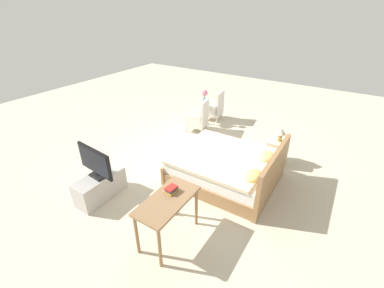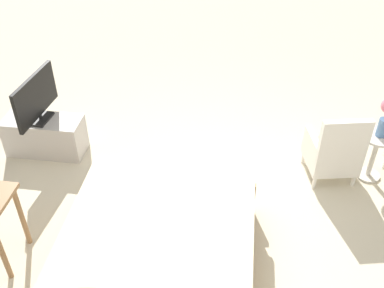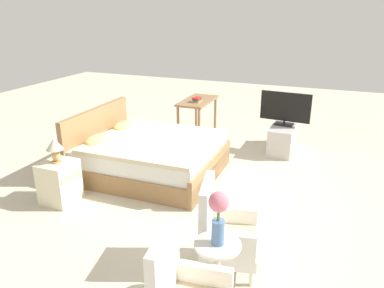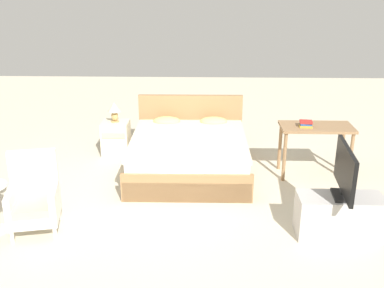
% 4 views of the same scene
% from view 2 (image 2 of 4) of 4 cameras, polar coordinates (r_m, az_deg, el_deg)
% --- Properties ---
extents(ground_plane, '(16.00, 16.00, 0.00)m').
position_cam_2_polar(ground_plane, '(5.02, 0.71, -7.82)').
color(ground_plane, beige).
extents(bed, '(1.75, 2.02, 0.96)m').
position_cam_2_polar(bed, '(4.13, -4.59, -14.79)').
color(bed, '#997047').
rests_on(bed, ground_plane).
extents(armchair_by_window_right, '(0.64, 0.64, 0.92)m').
position_cam_2_polar(armchair_by_window_right, '(5.38, 17.58, -0.99)').
color(armchair_by_window_right, white).
rests_on(armchair_by_window_right, ground_plane).
extents(side_table, '(0.40, 0.40, 0.59)m').
position_cam_2_polar(side_table, '(5.56, 22.21, -0.85)').
color(side_table, beige).
rests_on(side_table, ground_plane).
extents(tv_stand, '(0.96, 0.40, 0.48)m').
position_cam_2_polar(tv_stand, '(5.90, -18.14, 1.01)').
color(tv_stand, '#B7B2AD').
rests_on(tv_stand, ground_plane).
extents(tv_flatscreen, '(0.23, 0.87, 0.59)m').
position_cam_2_polar(tv_flatscreen, '(5.61, -19.21, 5.52)').
color(tv_flatscreen, black).
rests_on(tv_flatscreen, tv_stand).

